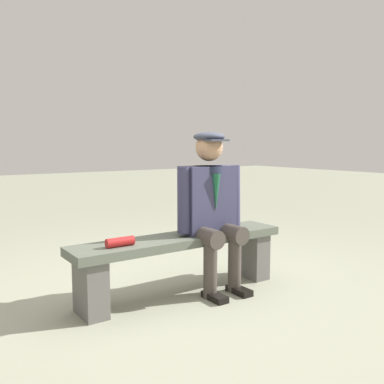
% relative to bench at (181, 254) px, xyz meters
% --- Properties ---
extents(ground_plane, '(30.00, 30.00, 0.00)m').
position_rel_bench_xyz_m(ground_plane, '(0.00, 0.00, -0.33)').
color(ground_plane, gray).
extents(bench, '(1.84, 0.37, 0.48)m').
position_rel_bench_xyz_m(bench, '(0.00, 0.00, 0.00)').
color(bench, '#575E51').
rests_on(bench, ground).
extents(seated_man, '(0.63, 0.52, 1.32)m').
position_rel_bench_xyz_m(seated_man, '(-0.26, 0.05, 0.40)').
color(seated_man, '#363654').
rests_on(seated_man, ground).
extents(rolled_magazine, '(0.21, 0.07, 0.07)m').
position_rel_bench_xyz_m(rolled_magazine, '(0.56, 0.05, 0.18)').
color(rolled_magazine, '#B21E1E').
rests_on(rolled_magazine, bench).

